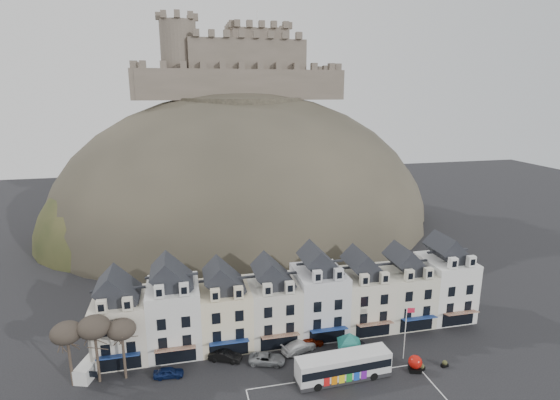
{
  "coord_description": "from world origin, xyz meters",
  "views": [
    {
      "loc": [
        -15.1,
        -39.03,
        34.13
      ],
      "look_at": [
        -0.52,
        24.0,
        17.9
      ],
      "focal_mm": 28.0,
      "sensor_mm": 36.0,
      "label": 1
    }
  ],
  "objects_px": {
    "white_van": "(89,369)",
    "car_white": "(299,346)",
    "bus_shelter": "(349,339)",
    "car_silver": "(267,359)",
    "bus": "(343,365)",
    "flagpole": "(406,329)",
    "car_maroon": "(310,342)",
    "car_charcoal": "(352,347)",
    "car_black": "(225,356)",
    "car_navy": "(169,372)",
    "red_buoy": "(415,363)"
  },
  "relations": [
    {
      "from": "white_van",
      "to": "car_white",
      "type": "height_order",
      "value": "white_van"
    },
    {
      "from": "bus",
      "to": "car_maroon",
      "type": "bearing_deg",
      "value": 100.87
    },
    {
      "from": "white_van",
      "to": "car_maroon",
      "type": "bearing_deg",
      "value": 18.39
    },
    {
      "from": "bus_shelter",
      "to": "car_black",
      "type": "xyz_separation_m",
      "value": [
        -15.8,
        3.29,
        -2.27
      ]
    },
    {
      "from": "flagpole",
      "to": "car_charcoal",
      "type": "xyz_separation_m",
      "value": [
        -6.12,
        3.02,
        -3.56
      ]
    },
    {
      "from": "car_navy",
      "to": "car_white",
      "type": "distance_m",
      "value": 17.14
    },
    {
      "from": "car_white",
      "to": "car_maroon",
      "type": "xyz_separation_m",
      "value": [
        1.82,
        0.77,
        -0.1
      ]
    },
    {
      "from": "white_van",
      "to": "bus",
      "type": "bearing_deg",
      "value": 4.27
    },
    {
      "from": "red_buoy",
      "to": "car_charcoal",
      "type": "xyz_separation_m",
      "value": [
        -6.15,
        5.69,
        -0.35
      ]
    },
    {
      "from": "car_white",
      "to": "car_charcoal",
      "type": "distance_m",
      "value": 7.07
    },
    {
      "from": "car_black",
      "to": "bus",
      "type": "bearing_deg",
      "value": -93.29
    },
    {
      "from": "white_van",
      "to": "car_black",
      "type": "relative_size",
      "value": 1.05
    },
    {
      "from": "bus",
      "to": "white_van",
      "type": "height_order",
      "value": "bus"
    },
    {
      "from": "bus_shelter",
      "to": "bus",
      "type": "bearing_deg",
      "value": -105.27
    },
    {
      "from": "red_buoy",
      "to": "flagpole",
      "type": "height_order",
      "value": "flagpole"
    },
    {
      "from": "bus_shelter",
      "to": "car_charcoal",
      "type": "distance_m",
      "value": 2.89
    },
    {
      "from": "bus",
      "to": "car_white",
      "type": "distance_m",
      "value": 7.84
    },
    {
      "from": "car_white",
      "to": "bus_shelter",
      "type": "bearing_deg",
      "value": -140.6
    },
    {
      "from": "bus",
      "to": "flagpole",
      "type": "bearing_deg",
      "value": 9.89
    },
    {
      "from": "car_black",
      "to": "car_maroon",
      "type": "relative_size",
      "value": 1.14
    },
    {
      "from": "flagpole",
      "to": "car_white",
      "type": "xyz_separation_m",
      "value": [
        -12.98,
        4.74,
        -3.55
      ]
    },
    {
      "from": "car_black",
      "to": "car_charcoal",
      "type": "height_order",
      "value": "car_charcoal"
    },
    {
      "from": "car_navy",
      "to": "car_charcoal",
      "type": "height_order",
      "value": "car_charcoal"
    },
    {
      "from": "bus",
      "to": "car_silver",
      "type": "bearing_deg",
      "value": 145.88
    },
    {
      "from": "white_van",
      "to": "car_silver",
      "type": "height_order",
      "value": "white_van"
    },
    {
      "from": "car_silver",
      "to": "car_white",
      "type": "height_order",
      "value": "car_white"
    },
    {
      "from": "red_buoy",
      "to": "car_white",
      "type": "height_order",
      "value": "red_buoy"
    },
    {
      "from": "flagpole",
      "to": "car_maroon",
      "type": "height_order",
      "value": "flagpole"
    },
    {
      "from": "bus_shelter",
      "to": "white_van",
      "type": "distance_m",
      "value": 32.78
    },
    {
      "from": "flagpole",
      "to": "car_navy",
      "type": "height_order",
      "value": "flagpole"
    },
    {
      "from": "car_black",
      "to": "car_maroon",
      "type": "distance_m",
      "value": 11.78
    },
    {
      "from": "car_maroon",
      "to": "car_charcoal",
      "type": "height_order",
      "value": "car_charcoal"
    },
    {
      "from": "car_silver",
      "to": "car_white",
      "type": "bearing_deg",
      "value": -51.88
    },
    {
      "from": "car_white",
      "to": "car_navy",
      "type": "bearing_deg",
      "value": 74.25
    },
    {
      "from": "red_buoy",
      "to": "bus_shelter",
      "type": "bearing_deg",
      "value": 149.79
    },
    {
      "from": "car_navy",
      "to": "car_white",
      "type": "relative_size",
      "value": 0.72
    },
    {
      "from": "bus_shelter",
      "to": "flagpole",
      "type": "distance_m",
      "value": 7.39
    },
    {
      "from": "bus",
      "to": "red_buoy",
      "type": "relative_size",
      "value": 5.61
    },
    {
      "from": "car_silver",
      "to": "car_maroon",
      "type": "distance_m",
      "value": 7.02
    },
    {
      "from": "bus",
      "to": "car_silver",
      "type": "distance_m",
      "value": 9.92
    },
    {
      "from": "bus_shelter",
      "to": "car_silver",
      "type": "distance_m",
      "value": 10.96
    },
    {
      "from": "red_buoy",
      "to": "car_silver",
      "type": "height_order",
      "value": "red_buoy"
    },
    {
      "from": "car_maroon",
      "to": "car_charcoal",
      "type": "bearing_deg",
      "value": -122.33
    },
    {
      "from": "bus",
      "to": "flagpole",
      "type": "distance_m",
      "value": 9.85
    },
    {
      "from": "flagpole",
      "to": "car_charcoal",
      "type": "bearing_deg",
      "value": 153.78
    },
    {
      "from": "car_charcoal",
      "to": "bus",
      "type": "bearing_deg",
      "value": 123.11
    },
    {
      "from": "car_white",
      "to": "car_maroon",
      "type": "relative_size",
      "value": 1.36
    },
    {
      "from": "white_van",
      "to": "car_maroon",
      "type": "relative_size",
      "value": 1.19
    },
    {
      "from": "flagpole",
      "to": "white_van",
      "type": "bearing_deg",
      "value": 172.07
    },
    {
      "from": "car_maroon",
      "to": "bus_shelter",
      "type": "bearing_deg",
      "value": -140.85
    }
  ]
}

